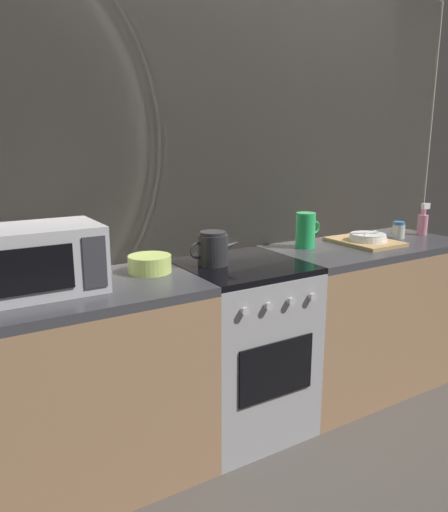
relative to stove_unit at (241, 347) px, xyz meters
name	(u,v)px	position (x,y,z in m)	size (l,w,h in m)	color
ground_plane	(240,424)	(0.00, 0.00, -0.45)	(8.00, 8.00, 0.00)	#47423D
back_wall	(209,197)	(0.00, 0.32, 0.75)	(3.60, 0.05, 2.40)	#A39989
counter_left	(65,392)	(-0.90, 0.00, 0.00)	(1.20, 0.60, 0.90)	#997251
stove_unit	(241,347)	(0.00, 0.00, 0.00)	(0.60, 0.63, 0.90)	#9E9EA3
counter_right	(363,315)	(0.90, 0.00, 0.00)	(1.20, 0.60, 0.90)	#997251
microwave	(41,259)	(-0.94, 0.04, 0.59)	(0.46, 0.35, 0.27)	#B2B2B7
kettle	(213,249)	(-0.14, 0.05, 0.53)	(0.28, 0.15, 0.17)	#262628
mixing_bowl	(150,264)	(-0.46, 0.08, 0.49)	(0.20, 0.20, 0.08)	#B7D166
pitcher	(306,230)	(0.51, 0.12, 0.55)	(0.16, 0.11, 0.20)	green
dish_pile	(366,240)	(0.89, 0.01, 0.47)	(0.30, 0.40, 0.07)	tan
spice_jar	(399,230)	(1.19, 0.02, 0.50)	(0.08, 0.08, 0.10)	silver
spray_bottle	(423,223)	(1.41, 0.02, 0.53)	(0.08, 0.06, 0.20)	pink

